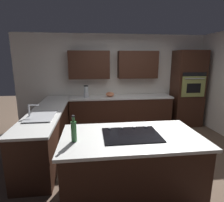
{
  "coord_description": "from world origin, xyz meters",
  "views": [
    {
      "loc": [
        0.93,
        3.27,
        1.9
      ],
      "look_at": [
        0.45,
        -0.83,
        0.97
      ],
      "focal_mm": 29.6,
      "sensor_mm": 36.0,
      "label": 1
    }
  ],
  "objects_px": {
    "wall_oven": "(187,89)",
    "sink_unit": "(41,116)",
    "blender": "(86,92)",
    "cooktop": "(131,135)",
    "oil_bottle": "(74,131)",
    "mixing_bowl": "(110,94)"
  },
  "relations": [
    {
      "from": "wall_oven",
      "to": "sink_unit",
      "type": "xyz_separation_m",
      "value": [
        3.68,
        1.69,
        -0.16
      ]
    },
    {
      "from": "blender",
      "to": "oil_bottle",
      "type": "xyz_separation_m",
      "value": [
        0.1,
        2.8,
        0.0
      ]
    },
    {
      "from": "wall_oven",
      "to": "mixing_bowl",
      "type": "distance_m",
      "value": 2.25
    },
    {
      "from": "sink_unit",
      "to": "oil_bottle",
      "type": "relative_size",
      "value": 2.07
    },
    {
      "from": "blender",
      "to": "wall_oven",
      "type": "bearing_deg",
      "value": -180.0
    },
    {
      "from": "cooktop",
      "to": "oil_bottle",
      "type": "height_order",
      "value": "oil_bottle"
    },
    {
      "from": "mixing_bowl",
      "to": "blender",
      "type": "bearing_deg",
      "value": -0.0
    },
    {
      "from": "blender",
      "to": "cooktop",
      "type": "bearing_deg",
      "value": 103.63
    },
    {
      "from": "wall_oven",
      "to": "sink_unit",
      "type": "relative_size",
      "value": 3.07
    },
    {
      "from": "cooktop",
      "to": "oil_bottle",
      "type": "bearing_deg",
      "value": 7.99
    },
    {
      "from": "wall_oven",
      "to": "blender",
      "type": "relative_size",
      "value": 6.66
    },
    {
      "from": "sink_unit",
      "to": "blender",
      "type": "xyz_separation_m",
      "value": [
        -0.78,
        -1.69,
        0.12
      ]
    },
    {
      "from": "sink_unit",
      "to": "mixing_bowl",
      "type": "distance_m",
      "value": 2.22
    },
    {
      "from": "cooktop",
      "to": "oil_bottle",
      "type": "distance_m",
      "value": 0.77
    },
    {
      "from": "sink_unit",
      "to": "cooktop",
      "type": "distance_m",
      "value": 1.74
    },
    {
      "from": "oil_bottle",
      "to": "sink_unit",
      "type": "bearing_deg",
      "value": -58.41
    },
    {
      "from": "wall_oven",
      "to": "oil_bottle",
      "type": "xyz_separation_m",
      "value": [
        3.0,
        2.8,
        -0.04
      ]
    },
    {
      "from": "blender",
      "to": "oil_bottle",
      "type": "distance_m",
      "value": 2.8
    },
    {
      "from": "cooktop",
      "to": "blender",
      "type": "bearing_deg",
      "value": -76.37
    },
    {
      "from": "wall_oven",
      "to": "oil_bottle",
      "type": "relative_size",
      "value": 6.36
    },
    {
      "from": "wall_oven",
      "to": "cooktop",
      "type": "distance_m",
      "value": 3.51
    },
    {
      "from": "oil_bottle",
      "to": "mixing_bowl",
      "type": "bearing_deg",
      "value": -105.01
    }
  ]
}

